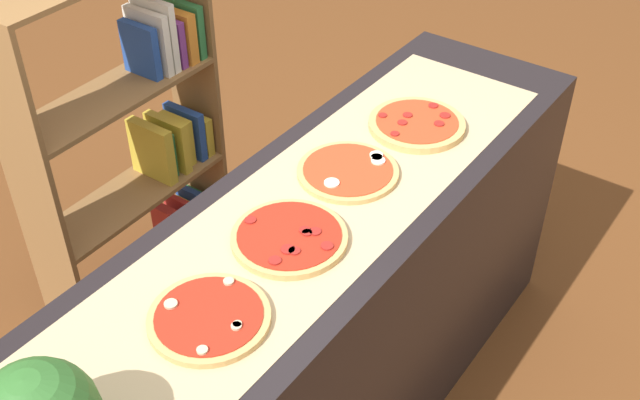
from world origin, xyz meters
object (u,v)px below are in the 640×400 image
pizza_pepperoni_1 (289,237)px  bookshelf (148,142)px  pizza_mozzarella_2 (348,171)px  pizza_pepperoni_3 (417,124)px  pizza_mushroom_0 (209,318)px

pizza_pepperoni_1 → bookshelf: bookshelf is taller
pizza_mozzarella_2 → pizza_pepperoni_3: bearing=-6.2°
bookshelf → pizza_pepperoni_3: bearing=-78.8°
pizza_pepperoni_1 → bookshelf: size_ratio=0.22×
bookshelf → pizza_pepperoni_1: bearing=-113.3°
pizza_mozzarella_2 → bookshelf: size_ratio=0.22×
pizza_mozzarella_2 → bookshelf: 1.05m
pizza_pepperoni_1 → pizza_mozzarella_2: 0.32m
bookshelf → pizza_mozzarella_2: bearing=-96.9°
pizza_mozzarella_2 → pizza_mushroom_0: bearing=-174.6°
pizza_mushroom_0 → bookshelf: 1.34m
pizza_pepperoni_1 → pizza_mozzarella_2: bearing=7.2°
pizza_pepperoni_3 → bookshelf: size_ratio=0.22×
pizza_mushroom_0 → bookshelf: bearing=53.9°
pizza_pepperoni_3 → bookshelf: bookshelf is taller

